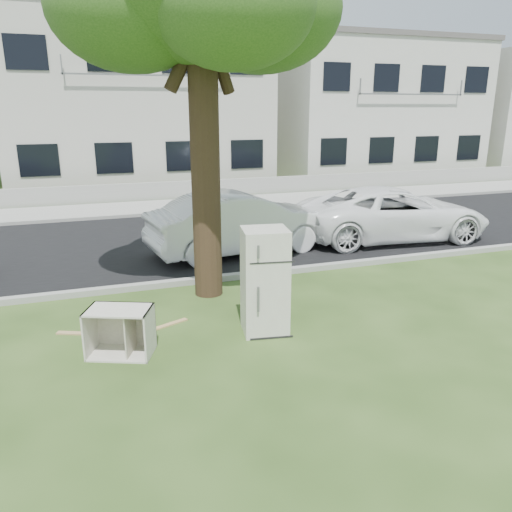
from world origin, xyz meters
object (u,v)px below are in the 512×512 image
object	(u,v)px
cabinet	(120,332)
car_right	(393,213)
fridge	(265,281)

from	to	relation	value
cabinet	car_right	xyz separation A→B (m)	(7.63, 4.58, 0.36)
car_right	cabinet	bearing A→B (deg)	126.53
fridge	cabinet	distance (m)	2.33
cabinet	car_right	world-z (taller)	car_right
cabinet	car_right	distance (m)	8.90
cabinet	fridge	bearing A→B (deg)	24.38
fridge	car_right	size ratio (longest dim) A/B	0.33
fridge	car_right	xyz separation A→B (m)	(5.35, 4.50, -0.13)
fridge	car_right	distance (m)	6.99
fridge	cabinet	world-z (taller)	fridge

